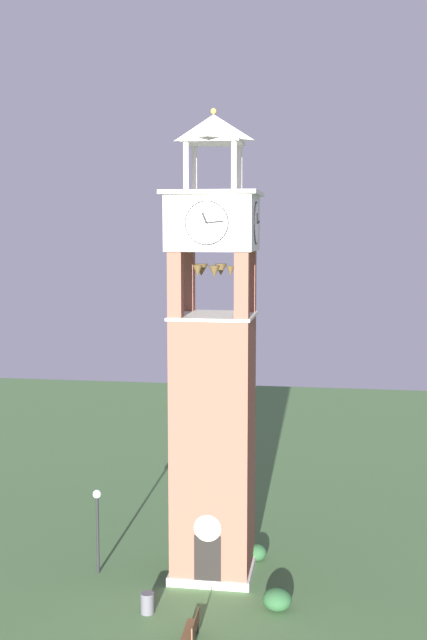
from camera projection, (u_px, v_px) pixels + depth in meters
ground at (214, 572)px, 33.63m from camera, size 80.00×80.00×0.00m
clock_tower at (213, 391)px, 32.71m from camera, size 3.81×3.81×19.35m
park_bench at (192, 630)px, 27.83m from camera, size 0.47×1.61×0.95m
lamp_post at (97, 515)px, 33.23m from camera, size 0.36×0.36×3.64m
trash_bin at (147, 603)px, 29.97m from camera, size 0.52×0.52×0.80m
shrub_near_entry at (277, 599)px, 30.23m from camera, size 1.13×1.13×0.84m
shrub_left_of_tower at (257, 552)px, 34.73m from camera, size 0.86×0.86×0.73m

